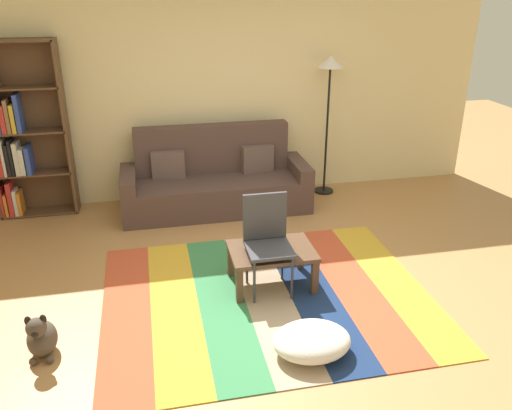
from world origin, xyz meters
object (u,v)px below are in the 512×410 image
Objects in this scene: standing_lamp at (330,80)px; tv_remote at (285,249)px; couch at (215,182)px; coffee_table at (272,255)px; bookshelf at (17,134)px; pouf at (312,341)px; dog at (41,337)px; folding_chair at (267,235)px.

standing_lamp is 2.68m from tv_remote.
standing_lamp is at bearing 8.37° from couch.
couch is 2.94× the size of coffee_table.
bookshelf is (-2.24, 0.29, 0.66)m from couch.
couch reaches higher than pouf.
coffee_table is 1.94× the size of dog.
dog is 2.01m from folding_chair.
folding_chair is at bearing 162.60° from tv_remote.
standing_lamp is at bearing 69.65° from pouf.
folding_chair is (-0.12, 1.01, 0.42)m from pouf.
folding_chair is (2.44, -2.22, -0.46)m from bookshelf.
folding_chair is at bearing -154.54° from coffee_table.
coffee_table is at bearing 79.59° from folding_chair.
couch is 2.35m from bookshelf.
bookshelf is 4.21m from pouf.
standing_lamp is (1.24, 2.13, 1.17)m from coffee_table.
couch reaches higher than dog.
bookshelf reaches higher than couch.
bookshelf is at bearing 178.97° from standing_lamp.
coffee_table is 5.13× the size of tv_remote.
coffee_table is at bearing 93.72° from pouf.
folding_chair is at bearing -120.91° from standing_lamp.
couch is 1.99m from tv_remote.
couch is 1.96m from folding_chair.
tv_remote reaches higher than pouf.
coffee_table is 0.43× the size of standing_lamp.
bookshelf is 3.49m from tv_remote.
tv_remote is (2.05, 0.57, 0.22)m from dog.
dog is (0.56, -2.81, -0.83)m from bookshelf.
dog is 2.65× the size of tv_remote.
bookshelf is 3.41× the size of pouf.
couch is 1.27× the size of standing_lamp.
couch is 1.10× the size of bookshelf.
pouf is 2.05m from dog.
standing_lamp reaches higher than pouf.
tv_remote is at bearing 87.00° from pouf.
dog is 2.14m from tv_remote.
coffee_table is at bearing -82.46° from couch.
pouf is 0.67× the size of folding_chair.
pouf is (0.07, -1.03, -0.20)m from coffee_table.
bookshelf is 3.34m from folding_chair.
coffee_table is 1.05m from pouf.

